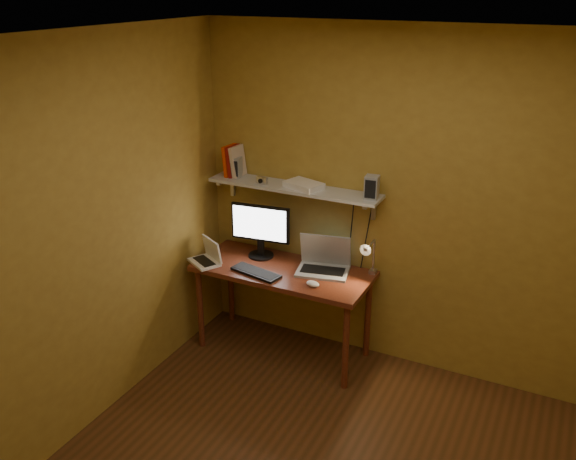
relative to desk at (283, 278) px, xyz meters
The scene contains 14 objects.
room 1.69m from the desk, 54.66° to the right, with size 3.44×3.24×2.64m.
desk is the anchor object (origin of this frame).
wall_shelf 0.72m from the desk, 90.00° to the left, with size 1.40×0.25×0.21m.
monitor 0.45m from the desk, 154.12° to the left, with size 0.49×0.23×0.44m.
laptop 0.36m from the desk, 21.95° to the left, with size 0.45×0.36×0.29m.
netbook 0.63m from the desk, 164.42° to the right, with size 0.32×0.29×0.20m.
keyboard 0.24m from the desk, 130.12° to the right, with size 0.41×0.14×0.02m, color black.
mouse 0.39m from the desk, 26.20° to the right, with size 0.11×0.07×0.04m, color white.
desk_lamp 0.73m from the desk, 10.81° to the left, with size 0.09×0.23×0.38m.
speaker_left 0.97m from the desk, 159.24° to the left, with size 0.09×0.09×0.16m, color #96989E.
speaker_right 1.03m from the desk, 16.33° to the left, with size 0.10×0.10×0.17m, color #96989E.
books 1.03m from the desk, 157.94° to the left, with size 0.14×0.17×0.25m.
shelf_camera 0.79m from the desk, 152.33° to the left, with size 0.10×0.05×0.06m.
router 0.76m from the desk, 64.72° to the left, with size 0.28×0.19×0.05m, color white.
Camera 1 is at (1.05, -2.56, 2.85)m, focal length 38.00 mm.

